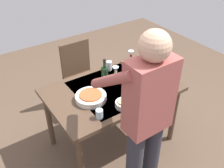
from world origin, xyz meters
TOP-DOWN VIEW (x-y plane):
  - ground_plane at (0.00, 0.00)m, footprint 6.00×6.00m
  - dining_table at (0.00, 0.00)m, footprint 1.33×0.87m
  - chair_near at (-0.05, -0.81)m, footprint 0.40×0.40m
  - person_server at (0.16, 0.69)m, footprint 0.42×0.61m
  - wine_bottle at (0.02, -0.10)m, footprint 0.07×0.07m
  - wine_glass_left at (-0.13, -0.12)m, footprint 0.07×0.07m
  - wine_glass_right at (-0.49, -0.32)m, footprint 0.07×0.07m
  - water_cup_near_left at (0.35, 0.31)m, footprint 0.07×0.07m
  - water_cup_near_right at (-0.18, -0.32)m, footprint 0.07×0.07m
  - serving_bowl_pasta at (0.28, 0.05)m, footprint 0.30×0.30m
  - side_bowl_salad at (-0.13, 0.15)m, footprint 0.18×0.18m
  - side_bowl_bread at (0.08, 0.31)m, footprint 0.16×0.16m
  - dinner_plate_near at (-0.50, 0.08)m, footprint 0.23×0.23m
  - table_knife at (-0.39, -0.19)m, footprint 0.06×0.20m

SIDE VIEW (x-z plane):
  - ground_plane at x=0.00m, z-range 0.00..0.00m
  - chair_near at x=-0.05m, z-range 0.07..0.98m
  - dining_table at x=0.00m, z-range 0.30..1.07m
  - table_knife at x=-0.39m, z-range 0.77..0.78m
  - dinner_plate_near at x=-0.50m, z-range 0.77..0.78m
  - serving_bowl_pasta at x=0.28m, z-range 0.77..0.84m
  - side_bowl_salad at x=-0.13m, z-range 0.77..0.84m
  - side_bowl_bread at x=0.08m, z-range 0.77..0.84m
  - water_cup_near_left at x=0.35m, z-range 0.77..0.86m
  - water_cup_near_right at x=-0.18m, z-range 0.77..0.88m
  - wine_glass_left at x=-0.13m, z-range 0.80..0.95m
  - wine_glass_right at x=-0.49m, z-range 0.80..0.95m
  - wine_bottle at x=0.02m, z-range 0.73..1.03m
  - person_server at x=0.16m, z-range 0.12..1.81m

